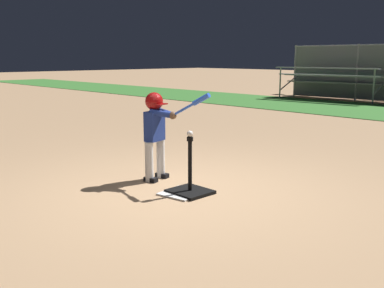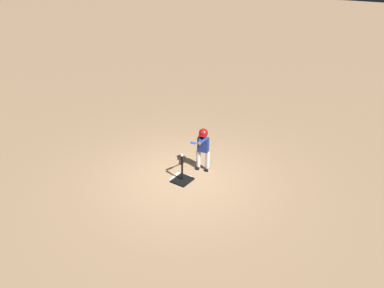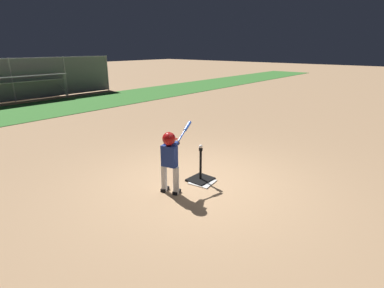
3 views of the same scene
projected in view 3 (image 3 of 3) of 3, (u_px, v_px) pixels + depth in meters
ground_plane at (198, 183)px, 6.00m from camera, size 90.00×90.00×0.00m
grass_outfield_strip at (9, 114)px, 12.05m from camera, size 56.00×4.04×0.02m
home_plate at (202, 182)px, 6.01m from camera, size 0.50×0.50×0.02m
batting_tee at (200, 177)px, 6.08m from camera, size 0.48×0.43×0.69m
batter_child at (170, 154)px, 5.40m from camera, size 0.94×0.42×1.20m
baseball at (201, 146)px, 5.88m from camera, size 0.07×0.07×0.07m
bleachers_right_center at (24, 87)px, 15.40m from camera, size 3.53×2.52×1.29m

